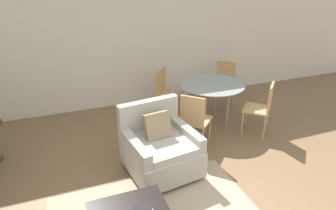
{
  "coord_description": "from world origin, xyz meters",
  "views": [
    {
      "loc": [
        -1.36,
        -1.82,
        2.58
      ],
      "look_at": [
        0.07,
        1.94,
        0.75
      ],
      "focal_mm": 32.0,
      "sensor_mm": 36.0,
      "label": 1
    }
  ],
  "objects_px": {
    "dining_table": "(212,88)",
    "dining_chair_near_left": "(194,118)",
    "dining_chair_near_right": "(263,105)",
    "dining_chair_far_left": "(166,89)",
    "armchair": "(160,148)",
    "dining_chair_far_right": "(224,81)"
  },
  "relations": [
    {
      "from": "dining_table",
      "to": "dining_chair_near_right",
      "type": "relative_size",
      "value": 1.26
    },
    {
      "from": "dining_chair_near_right",
      "to": "dining_chair_far_right",
      "type": "height_order",
      "value": "same"
    },
    {
      "from": "dining_chair_near_left",
      "to": "dining_chair_far_left",
      "type": "height_order",
      "value": "same"
    },
    {
      "from": "dining_chair_near_left",
      "to": "dining_chair_far_left",
      "type": "relative_size",
      "value": 1.0
    },
    {
      "from": "dining_chair_near_left",
      "to": "dining_chair_near_right",
      "type": "relative_size",
      "value": 1.0
    },
    {
      "from": "dining_chair_near_right",
      "to": "dining_chair_far_left",
      "type": "bearing_deg",
      "value": 135.0
    },
    {
      "from": "dining_chair_near_left",
      "to": "dining_chair_far_right",
      "type": "xyz_separation_m",
      "value": [
        1.25,
        1.25,
        0.0
      ]
    },
    {
      "from": "dining_table",
      "to": "dining_chair_near_right",
      "type": "height_order",
      "value": "dining_chair_near_right"
    },
    {
      "from": "dining_table",
      "to": "dining_chair_near_left",
      "type": "xyz_separation_m",
      "value": [
        -0.63,
        -0.63,
        -0.16
      ]
    },
    {
      "from": "dining_chair_far_left",
      "to": "dining_chair_near_right",
      "type": "bearing_deg",
      "value": -45.0
    },
    {
      "from": "armchair",
      "to": "dining_table",
      "type": "xyz_separation_m",
      "value": [
        1.32,
        1.01,
        0.32
      ]
    },
    {
      "from": "armchair",
      "to": "dining_chair_far_right",
      "type": "height_order",
      "value": "armchair"
    },
    {
      "from": "dining_chair_near_right",
      "to": "dining_chair_near_left",
      "type": "bearing_deg",
      "value": -180.0
    },
    {
      "from": "dining_chair_far_left",
      "to": "armchair",
      "type": "bearing_deg",
      "value": -112.87
    },
    {
      "from": "dining_chair_near_left",
      "to": "dining_chair_near_right",
      "type": "bearing_deg",
      "value": 0.0
    },
    {
      "from": "dining_chair_near_left",
      "to": "dining_chair_far_right",
      "type": "bearing_deg",
      "value": 45.0
    },
    {
      "from": "dining_chair_near_right",
      "to": "dining_chair_far_left",
      "type": "height_order",
      "value": "same"
    },
    {
      "from": "dining_table",
      "to": "dining_chair_far_left",
      "type": "distance_m",
      "value": 0.9
    },
    {
      "from": "dining_chair_near_left",
      "to": "armchair",
      "type": "bearing_deg",
      "value": -150.79
    },
    {
      "from": "dining_table",
      "to": "dining_chair_near_right",
      "type": "bearing_deg",
      "value": -45.0
    },
    {
      "from": "armchair",
      "to": "dining_chair_near_left",
      "type": "relative_size",
      "value": 1.13
    },
    {
      "from": "armchair",
      "to": "dining_table",
      "type": "height_order",
      "value": "armchair"
    }
  ]
}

